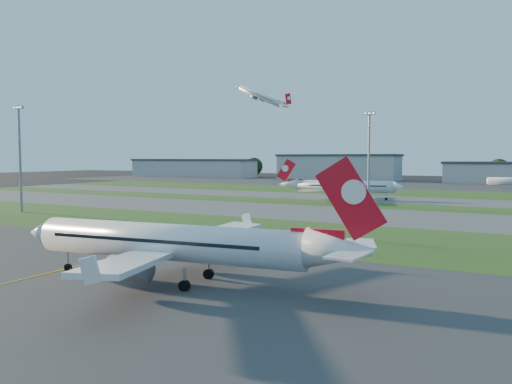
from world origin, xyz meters
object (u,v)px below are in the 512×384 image
Objects in this scene: airliner_parked at (170,243)px; airliner_taxiing at (343,187)px; light_mast_west at (20,152)px; light_mast_centre at (369,152)px.

airliner_parked reaches higher than airliner_taxiing.
airliner_taxiing is 1.41× the size of light_mast_west.
light_mast_centre is at bearing 85.68° from airliner_parked.
airliner_parked is 1.49× the size of light_mast_centre.
airliner_taxiing is 1.41× the size of light_mast_centre.
light_mast_centre is (12.89, -17.00, 10.76)m from airliner_taxiing.
airliner_taxiing is at bearing 51.96° from light_mast_west.
light_mast_west is at bearing -141.34° from light_mast_centre.
light_mast_west is 1.00× the size of light_mast_centre.
light_mast_centre is (-4.83, 93.03, 10.58)m from airliner_parked.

